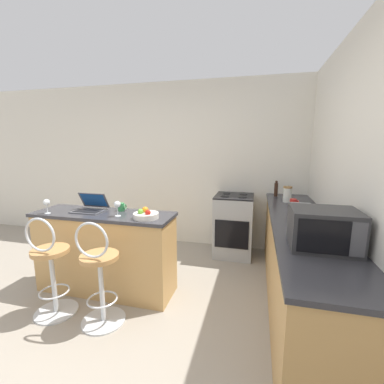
{
  "coord_description": "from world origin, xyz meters",
  "views": [
    {
      "loc": [
        1.22,
        -1.71,
        1.63
      ],
      "look_at": [
        0.39,
        1.57,
        1.0
      ],
      "focal_mm": 24.0,
      "sensor_mm": 36.0,
      "label": 1
    }
  ],
  "objects": [
    {
      "name": "fruit_bowl",
      "position": [
        0.17,
        0.58,
        0.94
      ],
      "size": [
        0.25,
        0.25,
        0.11
      ],
      "color": "silver",
      "rests_on": "breakfast_bar"
    },
    {
      "name": "wine_glass_short",
      "position": [
        -0.93,
        0.48,
        1.02
      ],
      "size": [
        0.07,
        0.07,
        0.16
      ],
      "color": "silver",
      "rests_on": "breakfast_bar"
    },
    {
      "name": "bar_stool_far",
      "position": [
        -0.11,
        0.15,
        0.46
      ],
      "size": [
        0.4,
        0.4,
        1.0
      ],
      "color": "silver",
      "rests_on": "ground_plane"
    },
    {
      "name": "pepper_mill",
      "position": [
        1.5,
        2.06,
        1.01
      ],
      "size": [
        0.05,
        0.05,
        0.23
      ],
      "color": "#331E14",
      "rests_on": "counter_right"
    },
    {
      "name": "bar_stool_near",
      "position": [
        -0.63,
        0.15,
        0.46
      ],
      "size": [
        0.4,
        0.4,
        1.0
      ],
      "color": "silver",
      "rests_on": "ground_plane"
    },
    {
      "name": "wall_back",
      "position": [
        0.0,
        2.31,
        1.3
      ],
      "size": [
        12.0,
        0.06,
        2.6
      ],
      "color": "silver",
      "rests_on": "ground_plane"
    },
    {
      "name": "mug_red",
      "position": [
        1.66,
        1.43,
        0.95
      ],
      "size": [
        0.1,
        0.08,
        0.1
      ],
      "color": "red",
      "rests_on": "counter_right"
    },
    {
      "name": "stove_range",
      "position": [
        0.92,
        1.98,
        0.45
      ],
      "size": [
        0.55,
        0.57,
        0.91
      ],
      "color": "#9EA3A8",
      "rests_on": "ground_plane"
    },
    {
      "name": "ground_plane",
      "position": [
        0.0,
        0.0,
        0.0
      ],
      "size": [
        20.0,
        20.0,
        0.0
      ],
      "primitive_type": "plane",
      "color": "gray"
    },
    {
      "name": "breakfast_bar",
      "position": [
        -0.37,
        0.65,
        0.45
      ],
      "size": [
        1.55,
        0.49,
        0.9
      ],
      "color": "tan",
      "rests_on": "ground_plane"
    },
    {
      "name": "toaster",
      "position": [
        1.65,
        0.79,
        0.99
      ],
      "size": [
        0.21,
        0.3,
        0.17
      ],
      "color": "#9EA3A8",
      "rests_on": "counter_right"
    },
    {
      "name": "wine_glass_tall",
      "position": [
        -0.14,
        0.58,
        1.02
      ],
      "size": [
        0.07,
        0.07,
        0.16
      ],
      "color": "silver",
      "rests_on": "breakfast_bar"
    },
    {
      "name": "laptop",
      "position": [
        -0.55,
        0.7,
        0.95
      ],
      "size": [
        0.34,
        0.28,
        0.19
      ],
      "color": "#47474C",
      "rests_on": "breakfast_bar"
    },
    {
      "name": "microwave",
      "position": [
        1.7,
        0.19,
        1.04
      ],
      "size": [
        0.45,
        0.36,
        0.28
      ],
      "color": "#2D2D30",
      "rests_on": "counter_right"
    },
    {
      "name": "mug_green",
      "position": [
        -0.22,
        0.78,
        0.95
      ],
      "size": [
        0.09,
        0.07,
        0.09
      ],
      "color": "#338447",
      "rests_on": "breakfast_bar"
    },
    {
      "name": "storage_jar",
      "position": [
        1.62,
        1.71,
        1.01
      ],
      "size": [
        0.11,
        0.11,
        0.2
      ],
      "color": "silver",
      "rests_on": "counter_right"
    },
    {
      "name": "counter_right",
      "position": [
        1.68,
        0.89,
        0.45
      ],
      "size": [
        0.59,
        2.81,
        0.9
      ],
      "color": "tan",
      "rests_on": "ground_plane"
    }
  ]
}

